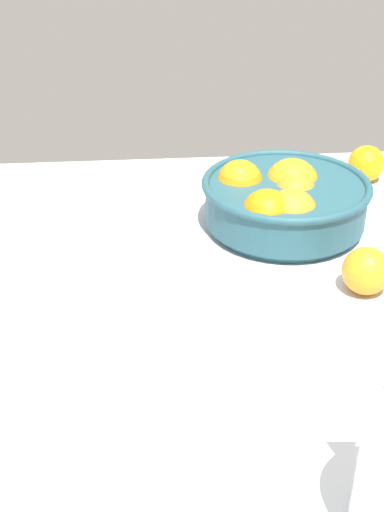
% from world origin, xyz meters
% --- Properties ---
extents(ground_plane, '(1.36, 1.03, 0.03)m').
position_xyz_m(ground_plane, '(0.00, 0.00, -0.01)').
color(ground_plane, silver).
extents(fruit_bowl, '(0.26, 0.26, 0.10)m').
position_xyz_m(fruit_bowl, '(0.19, 0.22, 0.05)').
color(fruit_bowl, '#234C56').
rests_on(fruit_bowl, ground_plane).
extents(loose_orange_1, '(0.06, 0.06, 0.06)m').
position_xyz_m(loose_orange_1, '(0.27, 0.03, 0.03)').
color(loose_orange_1, orange).
rests_on(loose_orange_1, ground_plane).
extents(loose_orange_3, '(0.06, 0.06, 0.06)m').
position_xyz_m(loose_orange_3, '(0.37, 0.39, 0.03)').
color(loose_orange_3, orange).
rests_on(loose_orange_3, ground_plane).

